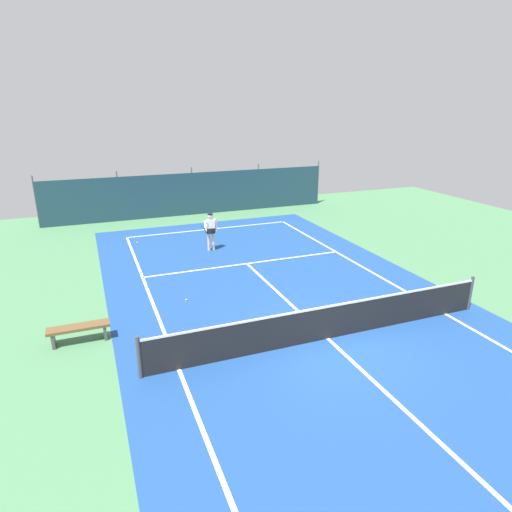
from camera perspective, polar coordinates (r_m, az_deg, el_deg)
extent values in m
plane|color=#4C8456|center=(12.46, 9.21, -10.49)|extent=(36.00, 36.00, 0.00)
cube|color=#1E478C|center=(12.46, 9.21, -10.47)|extent=(11.02, 26.60, 0.01)
cube|color=white|center=(22.73, -5.98, 3.46)|extent=(8.22, 0.10, 0.01)
cube|color=white|center=(11.18, -9.93, -14.22)|extent=(0.10, 23.80, 0.01)
cube|color=white|center=(14.80, 23.21, -6.87)|extent=(0.10, 23.80, 0.01)
cube|color=white|center=(17.73, -1.18, -0.99)|extent=(8.22, 0.10, 0.01)
cube|color=white|center=(12.45, 9.21, -10.45)|extent=(0.10, 12.80, 0.01)
cube|color=white|center=(22.59, -5.88, 3.36)|extent=(0.10, 0.30, 0.01)
cube|color=black|center=(12.23, 9.33, -8.55)|extent=(9.92, 0.03, 0.95)
cube|color=white|center=(12.01, 9.45, -6.43)|extent=(9.92, 0.04, 0.05)
cylinder|color=#47474C|center=(10.80, -14.87, -12.53)|extent=(0.10, 0.10, 1.10)
cylinder|color=#47474C|center=(15.20, 25.93, -4.34)|extent=(0.10, 0.10, 1.10)
cube|color=#1E3D4C|center=(25.72, -8.17, 7.93)|extent=(16.22, 0.06, 2.40)
cylinder|color=#595B60|center=(25.22, -26.52, 6.25)|extent=(0.08, 0.08, 2.70)
cylinder|color=#595B60|center=(25.16, -17.29, 7.37)|extent=(0.08, 0.08, 2.70)
cylinder|color=#595B60|center=(25.75, -8.21, 8.28)|extent=(0.08, 0.08, 2.70)
cylinder|color=#595B60|center=(26.94, 0.30, 8.95)|extent=(0.08, 0.08, 2.70)
cylinder|color=#595B60|center=(28.66, 7.96, 9.38)|extent=(0.08, 0.08, 2.70)
cube|color=#234C1E|center=(26.42, -8.41, 6.78)|extent=(14.60, 0.70, 1.10)
cylinder|color=beige|center=(19.38, -5.52, 1.94)|extent=(0.12, 0.12, 0.82)
cylinder|color=beige|center=(19.37, -6.11, 1.91)|extent=(0.12, 0.12, 0.82)
cylinder|color=black|center=(19.24, -5.86, 3.32)|extent=(0.40, 0.40, 0.22)
cube|color=white|center=(19.18, -5.88, 3.89)|extent=(0.39, 0.26, 0.56)
sphere|color=beige|center=(19.08, -5.93, 5.14)|extent=(0.22, 0.22, 0.22)
cylinder|color=black|center=(19.05, -5.94, 5.40)|extent=(0.23, 0.23, 0.04)
cylinder|color=beige|center=(19.20, -5.20, 4.01)|extent=(0.09, 0.09, 0.58)
cylinder|color=beige|center=(19.04, -6.54, 3.84)|extent=(0.18, 0.53, 0.41)
cylinder|color=black|center=(18.78, -6.59, 3.27)|extent=(0.08, 0.28, 0.13)
torus|color=teal|center=(18.72, -6.61, 3.91)|extent=(0.32, 0.18, 0.29)
sphere|color=#CCDB33|center=(14.65, -8.97, -5.61)|extent=(0.07, 0.07, 0.07)
sphere|color=#CCDB33|center=(21.03, -15.06, 1.66)|extent=(0.07, 0.07, 0.07)
cube|color=silver|center=(27.78, -14.59, 7.33)|extent=(1.85, 4.22, 0.80)
cube|color=#2D333D|center=(27.66, -14.71, 8.71)|extent=(1.55, 1.91, 0.56)
cylinder|color=black|center=(29.04, -16.66, 6.83)|extent=(0.23, 0.64, 0.64)
cylinder|color=black|center=(29.25, -13.14, 7.21)|extent=(0.23, 0.64, 0.64)
cylinder|color=black|center=(26.50, -16.05, 5.76)|extent=(0.23, 0.64, 0.64)
cylinder|color=black|center=(26.73, -12.21, 6.19)|extent=(0.23, 0.64, 0.64)
cube|color=brown|center=(12.83, -21.94, -8.52)|extent=(1.60, 0.40, 0.08)
cube|color=#4C4C51|center=(12.98, -24.70, -9.72)|extent=(0.08, 0.36, 0.45)
cube|color=#4C4C51|center=(12.92, -18.91, -9.07)|extent=(0.08, 0.36, 0.45)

